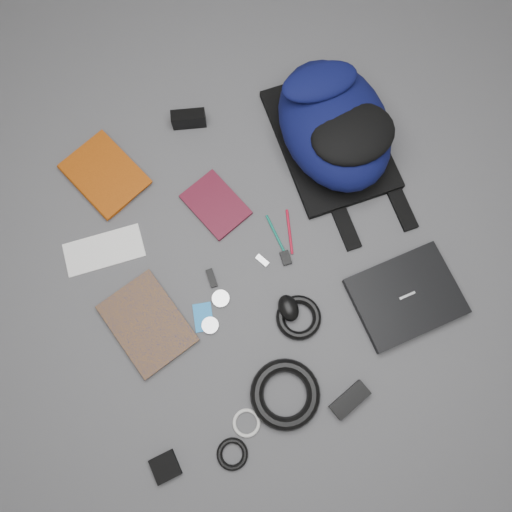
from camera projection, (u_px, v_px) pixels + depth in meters
name	position (u px, v px, depth m)	size (l,w,h in m)	color
ground	(256.00, 258.00, 1.59)	(4.00, 4.00, 0.00)	#4F4F51
backpack	(334.00, 125.00, 1.59)	(0.36, 0.53, 0.22)	black
laptop	(406.00, 296.00, 1.54)	(0.32, 0.25, 0.03)	black
textbook_red	(82.00, 194.00, 1.63)	(0.19, 0.26, 0.03)	#8F3808
comic_book	(120.00, 344.00, 1.51)	(0.20, 0.28, 0.02)	#AA670C
envelope	(104.00, 250.00, 1.60)	(0.25, 0.11, 0.00)	white
dvd_case	(216.00, 205.00, 1.63)	(0.14, 0.20, 0.02)	#460D1B
compact_camera	(189.00, 119.00, 1.69)	(0.11, 0.04, 0.06)	black
sticker_disc	(204.00, 195.00, 1.65)	(0.09, 0.09, 0.00)	white
pen_teal	(276.00, 235.00, 1.61)	(0.01, 0.01, 0.14)	#0C6D57
pen_red	(289.00, 232.00, 1.61)	(0.01, 0.01, 0.15)	#B30D27
id_badge	(203.00, 317.00, 1.54)	(0.06, 0.09, 0.00)	#1C82D7
usb_black	(212.00, 278.00, 1.57)	(0.02, 0.06, 0.01)	black
usb_silver	(262.00, 261.00, 1.59)	(0.02, 0.05, 0.01)	silver
key_fob	(286.00, 258.00, 1.59)	(0.03, 0.05, 0.01)	black
mouse	(288.00, 308.00, 1.53)	(0.06, 0.09, 0.04)	black
headphone_left	(221.00, 299.00, 1.55)	(0.05, 0.05, 0.01)	silver
headphone_right	(210.00, 325.00, 1.53)	(0.05, 0.05, 0.01)	#B8B8BB
cable_coil	(299.00, 317.00, 1.53)	(0.14, 0.14, 0.03)	black
power_brick	(350.00, 400.00, 1.47)	(0.12, 0.05, 0.03)	black
power_cord_coil	(285.00, 394.00, 1.47)	(0.21, 0.21, 0.04)	black
pouch	(165.00, 467.00, 1.42)	(0.07, 0.07, 0.02)	black
earbud_coil	(232.00, 454.00, 1.43)	(0.09, 0.09, 0.02)	black
white_cable_coil	(246.00, 423.00, 1.46)	(0.08, 0.08, 0.01)	silver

